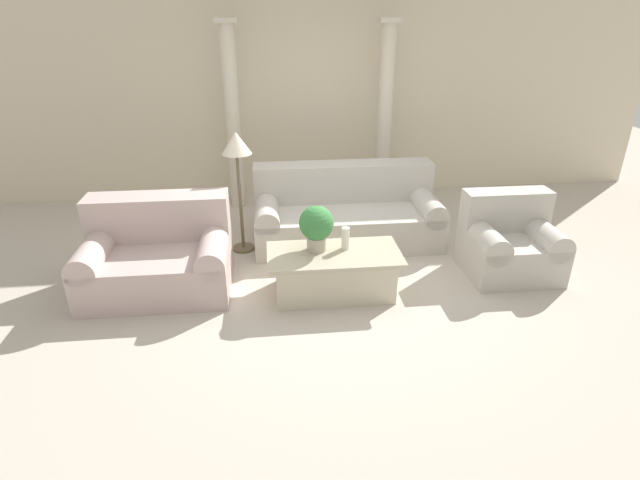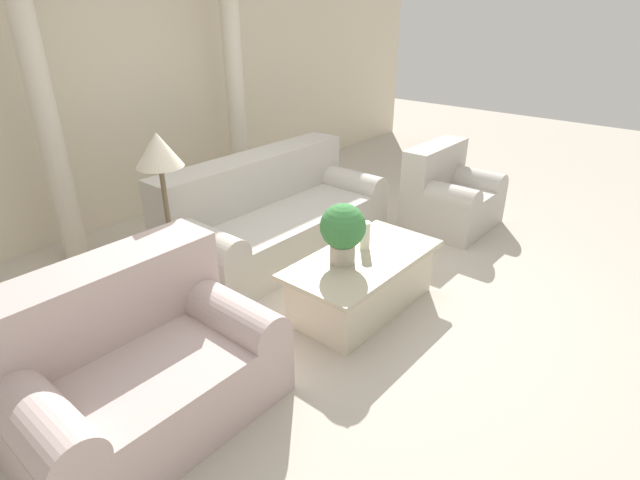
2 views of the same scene
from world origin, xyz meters
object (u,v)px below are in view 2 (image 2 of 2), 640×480
Objects in this scene: coffee_table at (363,282)px; armchair at (449,194)px; potted_plant at (343,230)px; loveseat at (133,361)px; sofa_long at (274,215)px; floor_lamp at (161,167)px.

armchair is at bearing 7.54° from coffee_table.
loveseat is at bearing 170.22° from potted_plant.
sofa_long is 1.30m from coffee_table.
potted_plant is 2.08m from armchair.
coffee_table is at bearing -25.97° from potted_plant.
armchair is at bearing 4.79° from potted_plant.
floor_lamp is at bearing 126.93° from potted_plant.
sofa_long and loveseat have the same top height.
coffee_table is 0.93× the size of floor_lamp.
floor_lamp is 1.51× the size of armchair.
sofa_long is 2.21m from loveseat.
coffee_table is 1.41× the size of armchair.
armchair is at bearing -32.64° from sofa_long.
armchair is (2.79, -0.83, -0.79)m from floor_lamp.
sofa_long is 4.83× the size of potted_plant.
loveseat is 1.54× the size of armchair.
armchair is (2.04, 0.17, -0.35)m from potted_plant.
coffee_table is (1.71, -0.34, -0.12)m from loveseat.
sofa_long is 1.47m from floor_lamp.
coffee_table is at bearing -172.46° from armchair.
floor_lamp is (-0.91, 1.08, 0.91)m from coffee_table.
coffee_table is 1.68m from floor_lamp.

